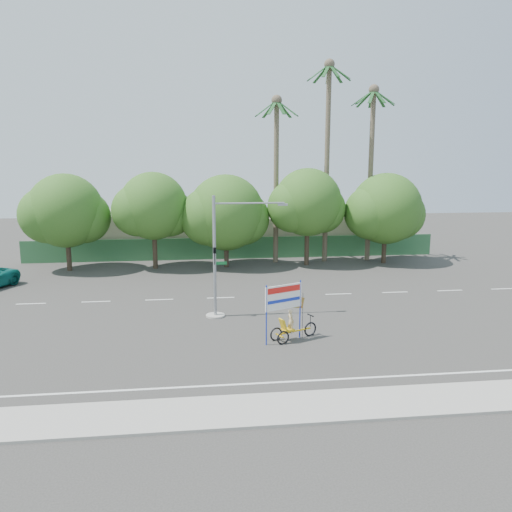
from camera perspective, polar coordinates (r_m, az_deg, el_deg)
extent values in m
plane|color=#33302D|center=(25.71, 1.35, -9.37)|extent=(120.00, 120.00, 0.00)
cube|color=gray|center=(18.91, 4.72, -16.91)|extent=(50.00, 2.40, 0.12)
cube|color=#336B3D|center=(46.20, -2.43, 0.91)|extent=(38.00, 0.08, 2.00)
cube|color=#B8AE92|center=(50.79, -14.17, 2.62)|extent=(12.00, 8.00, 4.00)
cube|color=#B8AE92|center=(51.69, 6.06, 2.79)|extent=(14.00, 8.00, 3.60)
cylinder|color=#473828|center=(43.78, -20.65, 0.70)|extent=(0.40, 0.40, 3.52)
sphere|color=#255A1A|center=(43.39, -20.93, 4.86)|extent=(6.00, 6.00, 6.00)
sphere|color=#255A1A|center=(43.42, -19.05, 4.24)|extent=(4.32, 4.32, 4.32)
sphere|color=#255A1A|center=(43.52, -22.71, 4.33)|extent=(4.56, 4.56, 4.56)
cylinder|color=#473828|center=(42.63, -11.49, 1.07)|extent=(0.40, 0.40, 3.74)
sphere|color=#255A1A|center=(42.21, -11.66, 5.62)|extent=(5.60, 5.60, 5.60)
sphere|color=#255A1A|center=(42.47, -9.90, 4.91)|extent=(4.03, 4.03, 4.03)
sphere|color=#255A1A|center=(42.11, -13.39, 5.08)|extent=(4.26, 4.26, 4.26)
cylinder|color=#473828|center=(42.59, -3.41, 0.95)|extent=(0.40, 0.40, 3.30)
sphere|color=#255A1A|center=(42.19, -3.46, 4.97)|extent=(6.40, 6.40, 6.40)
sphere|color=#255A1A|center=(42.65, -1.54, 4.34)|extent=(4.61, 4.61, 4.61)
sphere|color=#255A1A|center=(41.91, -5.40, 4.49)|extent=(4.86, 4.86, 4.86)
cylinder|color=#473828|center=(43.51, 5.83, 1.50)|extent=(0.40, 0.40, 3.87)
sphere|color=#255A1A|center=(43.10, 5.92, 6.13)|extent=(5.80, 5.80, 5.80)
sphere|color=#255A1A|center=(43.74, 7.49, 5.35)|extent=(4.18, 4.18, 4.18)
sphere|color=#255A1A|center=(42.61, 4.26, 5.63)|extent=(4.41, 4.41, 4.41)
cylinder|color=#473828|center=(45.58, 14.45, 1.36)|extent=(0.40, 0.40, 3.43)
sphere|color=#255A1A|center=(45.20, 14.63, 5.26)|extent=(6.20, 6.20, 6.20)
sphere|color=#255A1A|center=(46.05, 16.08, 4.60)|extent=(4.46, 4.46, 4.46)
sphere|color=#255A1A|center=(44.51, 13.05, 4.85)|extent=(4.71, 4.71, 4.71)
cylinder|color=#70604C|center=(44.90, 8.10, 10.15)|extent=(0.44, 0.44, 17.00)
sphere|color=#70604C|center=(45.64, 8.39, 20.88)|extent=(0.90, 0.90, 0.90)
cube|color=#1C4C21|center=(45.78, 9.58, 19.98)|extent=(1.91, 0.28, 1.36)
cube|color=#1C4C21|center=(46.29, 9.08, 19.88)|extent=(1.65, 1.44, 1.36)
cube|color=#1C4C21|center=(46.46, 8.26, 19.87)|extent=(0.61, 1.93, 1.36)
cube|color=#1C4C21|center=(46.19, 7.49, 19.94)|extent=(1.20, 1.80, 1.36)
cube|color=#1C4C21|center=(45.62, 7.11, 20.07)|extent=(1.89, 0.92, 1.36)
cube|color=#1C4C21|center=(45.01, 7.32, 20.20)|extent=(1.89, 0.92, 1.36)
cube|color=#1C4C21|center=(44.63, 8.04, 20.26)|extent=(1.20, 1.80, 1.36)
cube|color=#1C4C21|center=(44.69, 8.91, 20.23)|extent=(0.61, 1.93, 1.36)
cube|color=#1C4C21|center=(45.14, 9.52, 20.11)|extent=(1.65, 1.44, 1.36)
cylinder|color=#70604C|center=(46.10, 12.93, 8.75)|extent=(0.44, 0.44, 15.00)
sphere|color=#70604C|center=(46.50, 13.33, 18.02)|extent=(0.90, 0.90, 0.90)
cube|color=#1C4C21|center=(46.74, 14.43, 17.12)|extent=(1.91, 0.28, 1.36)
cube|color=#1C4C21|center=(47.23, 13.89, 17.07)|extent=(1.65, 1.44, 1.36)
cube|color=#1C4C21|center=(47.34, 13.09, 17.09)|extent=(0.61, 1.93, 1.36)
cube|color=#1C4C21|center=(47.03, 12.38, 17.16)|extent=(1.20, 1.80, 1.36)
cube|color=#1C4C21|center=(46.43, 12.08, 17.26)|extent=(1.89, 0.92, 1.36)
cube|color=#1C4C21|center=(45.83, 12.35, 17.34)|extent=(1.89, 0.92, 1.36)
cube|color=#1C4C21|center=(45.50, 13.08, 17.37)|extent=(1.20, 1.80, 1.36)
cube|color=#1C4C21|center=(45.61, 13.91, 17.32)|extent=(0.61, 1.93, 1.36)
cube|color=#1C4C21|center=(46.10, 14.45, 17.22)|extent=(1.65, 1.44, 1.36)
cylinder|color=#70604C|center=(44.00, 2.31, 8.28)|extent=(0.44, 0.44, 14.00)
sphere|color=#70604C|center=(44.27, 2.38, 17.37)|extent=(0.90, 0.90, 0.90)
cube|color=#1C4C21|center=(44.36, 3.63, 16.49)|extent=(1.91, 0.28, 1.36)
cube|color=#1C4C21|center=(44.91, 3.19, 16.42)|extent=(1.65, 1.44, 1.36)
cube|color=#1C4C21|center=(45.14, 2.39, 16.40)|extent=(0.61, 1.93, 1.36)
cube|color=#1C4C21|center=(44.93, 1.58, 16.43)|extent=(1.20, 1.80, 1.36)
cube|color=#1C4C21|center=(44.39, 1.13, 16.50)|extent=(1.89, 0.92, 1.36)
cube|color=#1C4C21|center=(43.75, 1.25, 16.59)|extent=(1.89, 0.92, 1.36)
cube|color=#1C4C21|center=(43.33, 1.91, 16.65)|extent=(1.20, 1.80, 1.36)
cube|color=#1C4C21|center=(43.32, 2.80, 16.64)|extent=(0.61, 1.93, 1.36)
cube|color=#1C4C21|center=(43.73, 3.48, 16.58)|extent=(1.65, 1.44, 1.36)
cylinder|color=gray|center=(29.26, -4.66, -6.79)|extent=(1.10, 1.10, 0.10)
cylinder|color=gray|center=(28.42, -4.76, -0.14)|extent=(0.18, 0.18, 7.00)
cylinder|color=gray|center=(28.16, -0.77, 6.06)|extent=(4.00, 0.10, 0.10)
cube|color=gray|center=(28.43, 3.06, 5.89)|extent=(0.55, 0.20, 0.12)
imported|color=black|center=(28.19, -4.75, -0.02)|extent=(0.16, 0.20, 1.00)
cube|color=#14662D|center=(28.51, -4.05, -0.81)|extent=(0.70, 0.04, 0.18)
torus|color=black|center=(26.14, 6.21, -8.31)|extent=(0.73, 0.39, 0.76)
torus|color=black|center=(25.35, 2.32, -8.92)|extent=(0.68, 0.36, 0.71)
torus|color=black|center=(24.86, 3.11, -9.32)|extent=(0.68, 0.36, 0.71)
cube|color=gold|center=(25.59, 4.50, -8.54)|extent=(1.76, 0.84, 0.07)
cube|color=gold|center=(25.10, 2.71, -9.07)|extent=(0.33, 0.64, 0.06)
cube|color=gold|center=(25.29, 3.67, -8.39)|extent=(0.70, 0.66, 0.07)
cube|color=gold|center=(25.03, 3.11, -7.83)|extent=(0.42, 0.53, 0.60)
cylinder|color=black|center=(26.00, 6.23, -7.38)|extent=(0.04, 0.04, 0.61)
cube|color=black|center=(25.91, 6.24, -6.75)|extent=(0.25, 0.48, 0.04)
imported|color=#CCB284|center=(25.25, 4.00, -7.41)|extent=(0.44, 0.52, 1.20)
cylinder|color=#182FB9|center=(24.32, 1.19, -6.80)|extent=(0.08, 0.08, 3.01)
cylinder|color=#182FB9|center=(25.40, 5.05, -6.08)|extent=(0.08, 0.08, 3.01)
cube|color=white|center=(24.63, 3.18, -4.70)|extent=(1.96, 0.92, 1.23)
cube|color=red|center=(24.50, 3.25, -3.84)|extent=(1.74, 0.79, 0.29)
cube|color=#182FB9|center=(24.65, 3.23, -5.09)|extent=(1.74, 0.79, 0.16)
cylinder|color=black|center=(25.60, 5.35, -6.74)|extent=(0.03, 0.03, 2.34)
cube|color=red|center=(25.17, 4.65, -5.31)|extent=(0.91, 0.42, 0.73)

